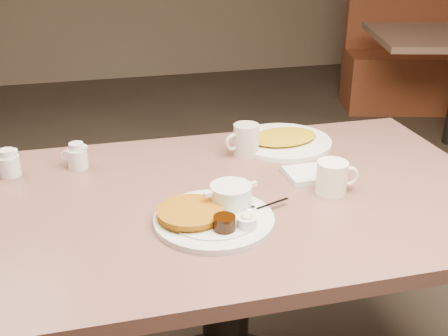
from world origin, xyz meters
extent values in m
cube|color=#84564C|center=(0.00, 0.00, 0.73)|extent=(1.50, 0.90, 0.04)
cylinder|color=black|center=(0.00, 0.00, 0.38)|extent=(0.14, 0.14, 0.69)
cylinder|color=silver|center=(-0.06, -0.14, 0.76)|extent=(0.36, 0.36, 0.01)
cylinder|color=silver|center=(-0.06, -0.14, 0.77)|extent=(0.27, 0.27, 0.00)
cylinder|color=#91580B|center=(-0.12, -0.12, 0.77)|extent=(0.20, 0.20, 0.01)
cylinder|color=#91580B|center=(-0.12, -0.13, 0.78)|extent=(0.20, 0.20, 0.01)
cylinder|color=silver|center=(-0.01, -0.09, 0.79)|extent=(0.13, 0.13, 0.05)
cube|color=silver|center=(-0.07, -0.10, 0.81)|extent=(0.03, 0.02, 0.01)
cube|color=silver|center=(0.05, -0.07, 0.81)|extent=(0.03, 0.02, 0.01)
ellipsoid|color=silver|center=(-0.02, -0.08, 0.81)|extent=(0.06, 0.06, 0.03)
ellipsoid|color=silver|center=(0.01, -0.09, 0.81)|extent=(0.05, 0.05, 0.02)
cylinder|color=black|center=(-0.05, -0.20, 0.78)|extent=(0.06, 0.06, 0.04)
cylinder|color=silver|center=(0.00, -0.20, 0.78)|extent=(0.06, 0.06, 0.03)
ellipsoid|color=beige|center=(0.00, -0.20, 0.79)|extent=(0.04, 0.04, 0.02)
cube|color=silver|center=(0.09, -0.11, 0.77)|extent=(0.11, 0.05, 0.00)
ellipsoid|color=silver|center=(0.03, -0.12, 0.77)|extent=(0.04, 0.03, 0.01)
cylinder|color=white|center=(0.28, -0.06, 0.80)|extent=(0.09, 0.09, 0.09)
cylinder|color=#2D2923|center=(0.28, -0.06, 0.83)|extent=(0.07, 0.07, 0.01)
torus|color=white|center=(0.33, -0.06, 0.80)|extent=(0.06, 0.02, 0.06)
cube|color=silver|center=(0.27, 0.05, 0.76)|extent=(0.15, 0.12, 0.02)
cylinder|color=beige|center=(0.13, 0.25, 0.80)|extent=(0.09, 0.09, 0.10)
torus|color=beige|center=(0.08, 0.24, 0.80)|extent=(0.06, 0.02, 0.06)
cylinder|color=silver|center=(-0.58, 0.27, 0.78)|extent=(0.07, 0.07, 0.06)
cylinder|color=silver|center=(-0.58, 0.27, 0.82)|extent=(0.05, 0.05, 0.02)
cone|color=silver|center=(-0.56, 0.28, 0.82)|extent=(0.03, 0.03, 0.02)
cylinder|color=silver|center=(-0.39, 0.27, 0.78)|extent=(0.06, 0.06, 0.06)
cylinder|color=silver|center=(-0.39, 0.27, 0.82)|extent=(0.05, 0.05, 0.02)
cone|color=silver|center=(-0.36, 0.26, 0.82)|extent=(0.03, 0.03, 0.02)
torus|color=silver|center=(-0.41, 0.29, 0.79)|extent=(0.04, 0.03, 0.04)
cylinder|color=white|center=(0.27, 0.31, 0.76)|extent=(0.37, 0.37, 0.01)
ellipsoid|color=gold|center=(0.27, 0.31, 0.78)|extent=(0.26, 0.20, 0.02)
cube|color=brown|center=(2.25, 2.50, 0.23)|extent=(1.29, 0.76, 0.45)
cube|color=brown|center=(2.31, 2.70, 0.67)|extent=(1.21, 0.43, 0.90)
camera|label=1|loc=(-0.32, -1.28, 1.44)|focal=43.99mm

